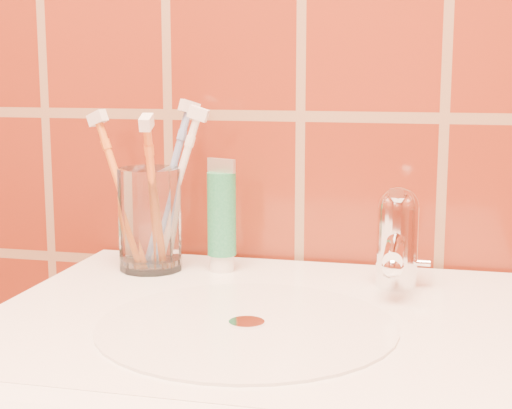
# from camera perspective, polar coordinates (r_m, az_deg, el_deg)

# --- Properties ---
(glass_tumbler) EXTENTS (0.10, 0.10, 0.13)m
(glass_tumbler) POSITION_cam_1_polar(r_m,az_deg,el_deg) (1.00, -7.69, -1.07)
(glass_tumbler) COLOR white
(glass_tumbler) RESTS_ON pedestal_sink
(toothpaste_tube) EXTENTS (0.04, 0.04, 0.14)m
(toothpaste_tube) POSITION_cam_1_polar(r_m,az_deg,el_deg) (0.98, -2.51, -1.05)
(toothpaste_tube) COLOR white
(toothpaste_tube) RESTS_ON pedestal_sink
(faucet) EXTENTS (0.05, 0.11, 0.12)m
(faucet) POSITION_cam_1_polar(r_m,az_deg,el_deg) (0.92, 10.23, -2.13)
(faucet) COLOR white
(faucet) RESTS_ON pedestal_sink
(toothbrush_0) EXTENTS (0.10, 0.09, 0.21)m
(toothbrush_0) POSITION_cam_1_polar(r_m,az_deg,el_deg) (1.00, -5.87, 1.08)
(toothbrush_0) COLOR white
(toothbrush_0) RESTS_ON glass_tumbler
(toothbrush_1) EXTENTS (0.14, 0.14, 0.23)m
(toothbrush_1) POSITION_cam_1_polar(r_m,az_deg,el_deg) (1.02, -6.37, 1.41)
(toothbrush_1) COLOR #7998D8
(toothbrush_1) RESTS_ON glass_tumbler
(toothbrush_2) EXTENTS (0.05, 0.14, 0.22)m
(toothbrush_2) POSITION_cam_1_polar(r_m,az_deg,el_deg) (0.97, -7.47, 0.56)
(toothbrush_2) COLOR orange
(toothbrush_2) RESTS_ON glass_tumbler
(toothbrush_3) EXTENTS (0.15, 0.13, 0.21)m
(toothbrush_3) POSITION_cam_1_polar(r_m,az_deg,el_deg) (1.01, -9.75, 0.91)
(toothbrush_3) COLOR orange
(toothbrush_3) RESTS_ON glass_tumbler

